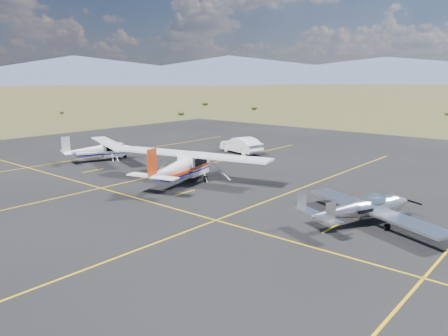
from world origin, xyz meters
TOP-DOWN VIEW (x-y plane):
  - ground at (0.00, 0.00)m, footprint 1600.00×1600.00m
  - apron at (0.00, 7.00)m, footprint 72.00×72.00m
  - aircraft_low_wing at (-1.48, -4.57)m, footprint 6.90×9.05m
  - aircraft_cessna at (-1.24, 9.38)m, footprint 8.29×12.70m
  - aircraft_plain at (-0.01, 21.78)m, footprint 6.96×9.69m
  - sedan at (11.87, 14.21)m, footprint 3.01×5.46m

SIDE VIEW (x-z plane):
  - ground at x=0.00m, z-range 0.00..0.00m
  - apron at x=0.00m, z-range -0.01..0.01m
  - sedan at x=11.87m, z-range 0.01..1.71m
  - aircraft_low_wing at x=-1.48m, z-range -0.04..1.97m
  - aircraft_plain at x=-0.01m, z-range -0.14..2.36m
  - aircraft_cessna at x=-1.24m, z-range -0.18..3.04m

